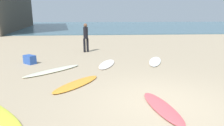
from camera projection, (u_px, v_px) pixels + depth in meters
ground_plane at (162, 103)px, 5.28m from camera, size 120.00×120.00×0.00m
ocean_water at (104, 26)px, 42.27m from camera, size 120.00×40.00×0.08m
surfboard_0 at (162, 107)px, 4.97m from camera, size 0.78×1.96×0.07m
surfboard_1 at (53, 71)px, 8.21m from camera, size 2.20×2.14×0.08m
surfboard_3 at (155, 61)px, 9.83m from camera, size 1.25×2.21×0.09m
surfboard_4 at (107, 64)px, 9.32m from camera, size 1.12×2.05×0.07m
surfboard_5 at (77, 84)px, 6.66m from camera, size 1.70×2.02×0.07m
beachgoer_near at (86, 36)px, 12.28m from camera, size 0.36×0.36×1.77m
beach_cooler at (30, 60)px, 9.47m from camera, size 0.67×0.64×0.41m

